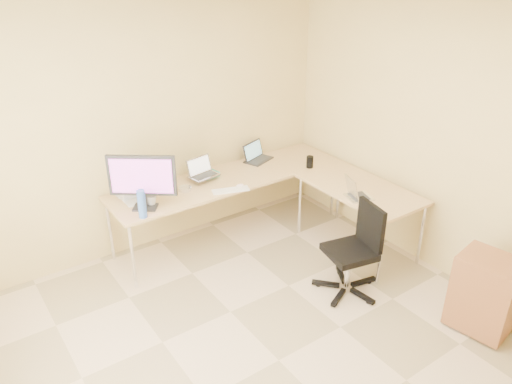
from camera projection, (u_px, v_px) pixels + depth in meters
floor at (279, 360)px, 3.95m from camera, size 4.50×4.50×0.00m
ceiling at (288, 17)px, 2.80m from camera, size 4.50×4.50×0.00m
wall_back at (147, 130)px, 5.03m from camera, size 4.50×0.00×4.50m
wall_right at (467, 153)px, 4.46m from camera, size 0.00×4.50×4.50m
desk_main at (230, 207)px, 5.52m from camera, size 2.65×0.70×0.73m
desk_return at (357, 218)px, 5.29m from camera, size 0.70×1.30×0.73m
monitor at (143, 182)px, 4.60m from camera, size 0.63×0.54×0.54m
book_stack at (205, 173)px, 5.40m from camera, size 0.23×0.29×0.04m
laptop_center at (203, 168)px, 5.23m from camera, size 0.34×0.28×0.20m
laptop_black at (259, 152)px, 5.73m from camera, size 0.40×0.35×0.21m
keyboard at (231, 190)px, 5.05m from camera, size 0.39×0.22×0.02m
mouse at (240, 185)px, 5.13m from camera, size 0.09×0.06×0.03m
mug at (151, 200)px, 4.75m from camera, size 0.15×0.15×0.11m
cd_stack at (185, 189)px, 5.06m from camera, size 0.15×0.15×0.03m
water_bottle at (142, 204)px, 4.50m from camera, size 0.10×0.10×0.27m
papers at (133, 199)px, 4.88m from camera, size 0.20×0.29×0.01m
white_box at (131, 191)px, 4.95m from camera, size 0.27×0.22×0.09m
desk_fan at (121, 185)px, 4.87m from camera, size 0.26×0.26×0.28m
black_cup at (310, 162)px, 5.57m from camera, size 0.10×0.10×0.13m
laptop_return at (360, 189)px, 4.88m from camera, size 0.33×0.29×0.19m
office_chair at (350, 245)px, 4.55m from camera, size 0.63×0.63×0.89m
cabinet at (485, 293)px, 4.15m from camera, size 0.47×0.55×0.67m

